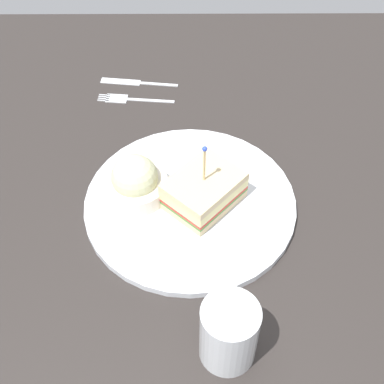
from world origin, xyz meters
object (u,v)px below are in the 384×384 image
Objects in this scene: fork at (129,99)px; knife at (136,82)px; plate at (192,204)px; sandwich_half_center at (206,192)px; coleslaw_bowl at (137,181)px; drink_glass at (231,335)px.

knife is at bearing -11.56° from fork.
knife is (4.56, -0.93, 0.00)cm from fork.
plate is 2.37× the size of sandwich_half_center.
plate is 29.89cm from knife.
sandwich_half_center is 1.38× the size of coleslaw_bowl.
fork is (23.68, 10.73, -0.37)cm from plate.
fork and knife have the same top height.
coleslaw_bowl reaches higher than knife.
drink_glass reaches higher than coleslaw_bowl.
drink_glass is at bearing -161.84° from fork.
fork is (22.06, 3.03, -3.34)cm from coleslaw_bowl.
fork is 0.96× the size of knife.
knife is (28.54, 11.68, -3.21)cm from sandwich_half_center.
plate is at bearing -101.93° from coleslaw_bowl.
coleslaw_bowl is at bearing 26.86° from drink_glass.
fork is at bearing 24.37° from plate.
drink_glass is (-21.60, -2.34, 0.76)cm from sandwich_half_center.
plate is 22.60cm from drink_glass.
fork is 4.65cm from knife.
coleslaw_bowl reaches higher than fork.
knife is (26.62, 2.10, -3.34)cm from coleslaw_bowl.
drink_glass is (-23.53, -11.92, 0.64)cm from coleslaw_bowl.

